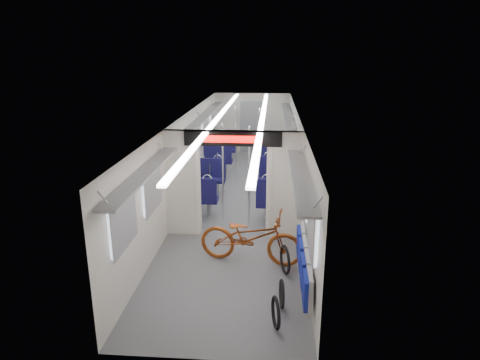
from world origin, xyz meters
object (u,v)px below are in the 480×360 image
(bike_hoop_b, at_px, (282,295))
(seat_bay_near_right, at_px, (276,185))
(seat_bay_far_right, at_px, (276,152))
(stanchion_far_left, at_px, (236,145))
(bike_hoop_c, at_px, (285,261))
(stanchion_near_left, at_px, (223,173))
(bike_hoop_a, at_px, (276,314))
(stanchion_far_right, at_px, (259,148))
(seat_bay_far_left, at_px, (221,151))
(flip_bench, at_px, (304,263))
(bicycle, at_px, (251,237))
(stanchion_near_right, at_px, (249,177))
(seat_bay_near_left, at_px, (204,184))

(bike_hoop_b, xyz_separation_m, seat_bay_near_right, (-0.07, 4.57, 0.37))
(seat_bay_far_right, distance_m, stanchion_far_left, 2.23)
(bike_hoop_c, relative_size, stanchion_near_left, 0.24)
(bike_hoop_a, bearing_deg, bike_hoop_c, 83.89)
(bike_hoop_a, relative_size, stanchion_far_right, 0.21)
(stanchion_far_left, height_order, stanchion_far_right, same)
(bike_hoop_b, height_order, stanchion_near_left, stanchion_near_left)
(bike_hoop_b, relative_size, seat_bay_far_right, 0.22)
(seat_bay_far_left, height_order, stanchion_near_left, stanchion_near_left)
(flip_bench, distance_m, stanchion_far_right, 5.98)
(bicycle, distance_m, stanchion_near_left, 2.36)
(flip_bench, relative_size, seat_bay_near_right, 0.92)
(seat_bay_near_right, bearing_deg, bike_hoop_a, -90.32)
(bike_hoop_a, distance_m, stanchion_near_right, 4.01)
(stanchion_far_right, bearing_deg, flip_bench, -80.97)
(seat_bay_near_left, bearing_deg, stanchion_near_right, -46.42)
(bike_hoop_c, height_order, seat_bay_near_left, seat_bay_near_left)
(flip_bench, bearing_deg, bike_hoop_b, -133.57)
(seat_bay_near_left, relative_size, seat_bay_far_left, 1.01)
(flip_bench, relative_size, bike_hoop_b, 4.66)
(bicycle, distance_m, seat_bay_far_left, 7.02)
(bicycle, xyz_separation_m, stanchion_near_left, (-0.76, 2.14, 0.63))
(seat_bay_near_right, xyz_separation_m, seat_bay_far_right, (0.00, 3.78, -0.03))
(stanchion_near_left, bearing_deg, stanchion_far_right, 74.36)
(bicycle, height_order, bike_hoop_c, bicycle)
(flip_bench, relative_size, stanchion_far_right, 0.93)
(bike_hoop_a, distance_m, bike_hoop_b, 0.55)
(bike_hoop_b, bearing_deg, stanchion_far_left, 100.98)
(bike_hoop_b, bearing_deg, seat_bay_near_right, 90.85)
(seat_bay_far_left, distance_m, stanchion_far_left, 1.99)
(stanchion_near_left, bearing_deg, bike_hoop_c, -60.97)
(bike_hoop_c, bearing_deg, stanchion_far_right, 97.24)
(seat_bay_near_left, bearing_deg, bike_hoop_b, -67.16)
(bicycle, relative_size, bike_hoop_c, 3.63)
(bicycle, height_order, stanchion_near_right, stanchion_near_right)
(bicycle, height_order, stanchion_near_left, stanchion_near_left)
(stanchion_near_right, bearing_deg, stanchion_far_right, 87.60)
(bike_hoop_c, distance_m, seat_bay_far_right, 7.29)
(bike_hoop_b, relative_size, seat_bay_near_left, 0.22)
(stanchion_near_left, distance_m, stanchion_near_right, 0.68)
(stanchion_far_right, bearing_deg, stanchion_far_left, 155.01)
(flip_bench, height_order, bike_hoop_b, flip_bench)
(seat_bay_far_right, bearing_deg, seat_bay_near_right, -90.00)
(bike_hoop_a, bearing_deg, seat_bay_near_left, 109.71)
(seat_bay_far_left, bearing_deg, flip_bench, -73.98)
(bike_hoop_b, xyz_separation_m, bike_hoop_c, (0.08, 1.06, 0.04))
(bicycle, xyz_separation_m, bike_hoop_b, (0.56, -1.45, -0.31))
(stanchion_near_right, bearing_deg, bike_hoop_a, -80.98)
(seat_bay_far_left, bearing_deg, stanchion_near_left, -82.68)
(seat_bay_far_left, bearing_deg, stanchion_far_left, -69.48)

